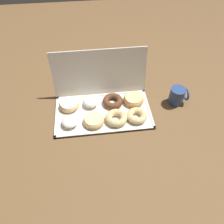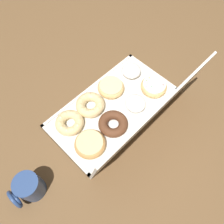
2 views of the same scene
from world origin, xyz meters
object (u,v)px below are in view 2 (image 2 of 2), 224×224
Objects in this scene: donut_box at (113,107)px; sprinkle_donut_4 at (154,86)px; cruller_donut_2 at (90,105)px; glazed_ring_donut_7 at (90,144)px; powdered_filled_donut_0 at (131,71)px; cruller_donut_3 at (70,123)px; powdered_filled_donut_5 at (135,103)px; glazed_ring_donut_1 at (111,87)px; coffee_mug at (29,187)px; chocolate_cake_ring_donut_6 at (113,124)px.

donut_box is 0.20m from sprinkle_donut_4.
cruller_donut_2 is at bearing -44.54° from donut_box.
sprinkle_donut_4 reaches higher than glazed_ring_donut_7.
powdered_filled_donut_0 reaches higher than sprinkle_donut_4.
powdered_filled_donut_0 reaches higher than cruller_donut_3.
cruller_donut_2 reaches higher than cruller_donut_3.
donut_box is 6.19× the size of powdered_filled_donut_5.
donut_box is 0.19m from cruller_donut_3.
glazed_ring_donut_7 is at bearing 18.75° from powdered_filled_donut_0.
sprinkle_donut_4 is at bearing 153.44° from cruller_donut_2.
powdered_filled_donut_0 is 0.73× the size of cruller_donut_2.
glazed_ring_donut_1 is 0.49m from coffee_mug.
cruller_donut_3 reaches higher than donut_box.
glazed_ring_donut_1 is 0.23m from cruller_donut_3.
powdered_filled_donut_5 reaches higher than cruller_donut_2.
glazed_ring_donut_1 is 1.01× the size of sprinkle_donut_4.
coffee_mug is (0.25, 0.10, 0.02)m from cruller_donut_3.
chocolate_cake_ring_donut_6 is (0.25, 0.00, -0.00)m from sprinkle_donut_4.
glazed_ring_donut_1 is 0.12m from cruller_donut_2.
sprinkle_donut_4 is (-0.13, 0.13, 0.00)m from glazed_ring_donut_1.
cruller_donut_3 is 1.08× the size of coffee_mug.
cruller_donut_2 is 0.11m from cruller_donut_3.
sprinkle_donut_4 reaches higher than cruller_donut_2.
cruller_donut_3 is (0.11, 0.00, -0.00)m from cruller_donut_2.
chocolate_cake_ring_donut_6 is (0.12, 0.13, -0.00)m from glazed_ring_donut_1.
sprinkle_donut_4 is 0.12m from powdered_filled_donut_5.
glazed_ring_donut_1 is 0.17m from chocolate_cake_ring_donut_6.
cruller_donut_3 is (0.36, 0.00, -0.00)m from powdered_filled_donut_0.
glazed_ring_donut_1 is at bearing -132.51° from chocolate_cake_ring_donut_6.
cruller_donut_3 is at bearing 1.32° from cruller_donut_2.
sprinkle_donut_4 is at bearing 177.67° from coffee_mug.
chocolate_cake_ring_donut_6 is (-0.11, 0.12, -0.00)m from cruller_donut_3.
donut_box is 4.56× the size of chocolate_cake_ring_donut_6.
chocolate_cake_ring_donut_6 is at bearing 179.06° from glazed_ring_donut_7.
chocolate_cake_ring_donut_6 is 0.12m from glazed_ring_donut_7.
powdered_filled_donut_0 reaches higher than donut_box.
sprinkle_donut_4 is 1.09× the size of coffee_mug.
glazed_ring_donut_1 and chocolate_cake_ring_donut_6 have the same top height.
cruller_donut_3 is at bearing 0.99° from glazed_ring_donut_1.
cruller_donut_2 is at bearing -164.44° from coffee_mug.
sprinkle_donut_4 is at bearing -179.98° from chocolate_cake_ring_donut_6.
coffee_mug reaches higher than cruller_donut_2.
donut_box is 0.09m from cruller_donut_2.
donut_box is at bearing -44.08° from powdered_filled_donut_5.
glazed_ring_donut_7 is at bearing 47.09° from cruller_donut_2.
coffee_mug is (0.60, 0.10, 0.02)m from powdered_filled_donut_0.
donut_box is at bearing 160.75° from cruller_donut_3.
cruller_donut_3 is (0.18, -0.06, 0.02)m from donut_box.
cruller_donut_2 is at bearing -44.31° from powdered_filled_donut_5.
glazed_ring_donut_7 is (0.11, 0.12, -0.00)m from cruller_donut_2.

